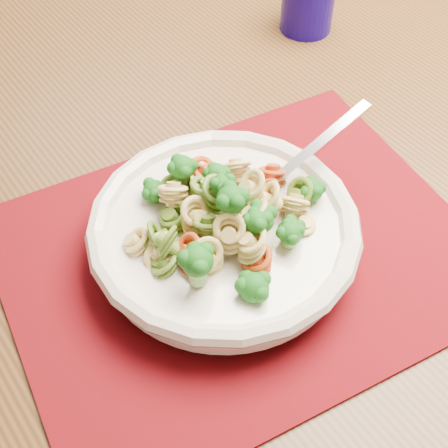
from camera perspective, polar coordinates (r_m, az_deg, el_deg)
name	(u,v)px	position (r m, az deg, el deg)	size (l,w,h in m)	color
dining_table	(128,242)	(0.74, -8.74, -1.61)	(1.66, 1.25, 0.77)	#593519
placemat	(241,254)	(0.59, 1.58, -2.75)	(0.43, 0.34, 0.00)	#630412
pasta_bowl	(224,232)	(0.57, 0.00, -0.70)	(0.25, 0.25, 0.05)	silver
pasta_broccoli_heap	(224,220)	(0.56, 0.00, 0.40)	(0.21, 0.21, 0.06)	#E9CF73
fork	(261,192)	(0.58, 3.41, 2.91)	(0.19, 0.02, 0.01)	silver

